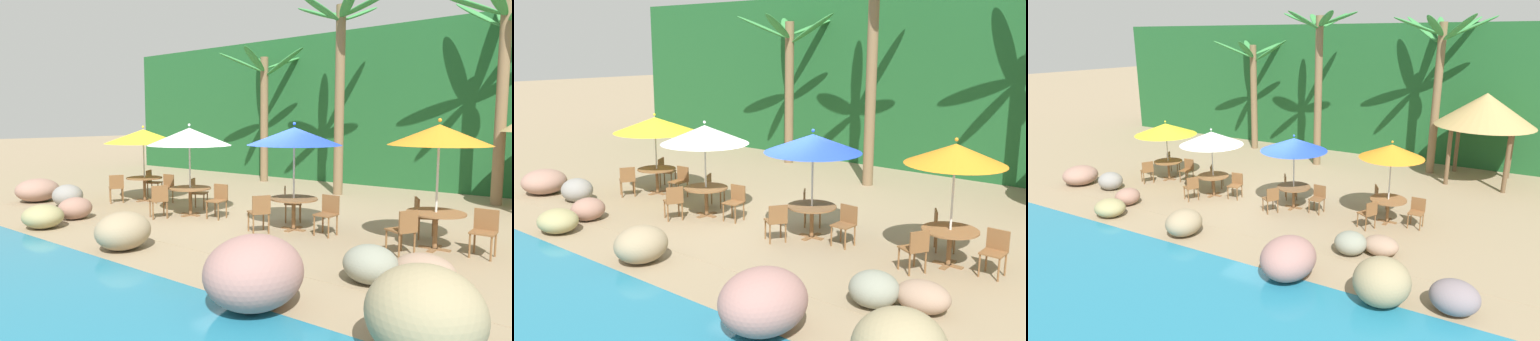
% 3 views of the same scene
% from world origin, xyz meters
% --- Properties ---
extents(ground_plane, '(120.00, 120.00, 0.00)m').
position_xyz_m(ground_plane, '(0.00, 0.00, 0.00)').
color(ground_plane, '#937F60').
extents(terrace_deck, '(18.00, 5.20, 0.01)m').
position_xyz_m(terrace_deck, '(0.00, 0.00, 0.00)').
color(terrace_deck, '#937F60').
rests_on(terrace_deck, ground).
extents(foliage_backdrop, '(28.00, 2.40, 6.00)m').
position_xyz_m(foliage_backdrop, '(0.00, 9.00, 3.00)').
color(foliage_backdrop, '#1E5628').
rests_on(foliage_backdrop, ground).
extents(rock_seawall, '(15.02, 3.63, 1.02)m').
position_xyz_m(rock_seawall, '(0.75, -3.19, 0.40)').
color(rock_seawall, gray).
rests_on(rock_seawall, ground).
extents(umbrella_yellow, '(2.35, 2.35, 2.35)m').
position_xyz_m(umbrella_yellow, '(-4.77, 0.33, 2.02)').
color(umbrella_yellow, silver).
rests_on(umbrella_yellow, ground).
extents(dining_table_yellow, '(1.10, 1.10, 0.74)m').
position_xyz_m(dining_table_yellow, '(-4.77, 0.33, 0.61)').
color(dining_table_yellow, brown).
rests_on(dining_table_yellow, ground).
extents(chair_yellow_seaward, '(0.45, 0.46, 0.87)m').
position_xyz_m(chair_yellow_seaward, '(-3.93, 0.48, 0.51)').
color(chair_yellow_seaward, brown).
rests_on(chair_yellow_seaward, ground).
extents(chair_yellow_inland, '(0.58, 0.57, 0.87)m').
position_xyz_m(chair_yellow_inland, '(-5.26, 1.03, 0.51)').
color(chair_yellow_inland, brown).
rests_on(chair_yellow_inland, ground).
extents(chair_yellow_left, '(0.58, 0.58, 0.87)m').
position_xyz_m(chair_yellow_left, '(-5.13, -0.45, 0.51)').
color(chair_yellow_left, brown).
rests_on(chair_yellow_left, ground).
extents(umbrella_white, '(2.20, 2.20, 2.42)m').
position_xyz_m(umbrella_white, '(-2.04, -0.33, 2.08)').
color(umbrella_white, silver).
rests_on(umbrella_white, ground).
extents(dining_table_white, '(1.10, 1.10, 0.74)m').
position_xyz_m(dining_table_white, '(-2.04, -0.33, 0.61)').
color(dining_table_white, brown).
rests_on(dining_table_white, ground).
extents(chair_white_seaward, '(0.47, 0.48, 0.87)m').
position_xyz_m(chair_white_seaward, '(-1.21, -0.14, 0.51)').
color(chair_white_seaward, brown).
rests_on(chair_white_seaward, ground).
extents(chair_white_inland, '(0.58, 0.57, 0.87)m').
position_xyz_m(chair_white_inland, '(-2.52, 0.37, 0.51)').
color(chair_white_inland, brown).
rests_on(chair_white_inland, ground).
extents(chair_white_left, '(0.57, 0.57, 0.87)m').
position_xyz_m(chair_white_left, '(-2.35, -1.13, 0.51)').
color(chair_white_left, brown).
rests_on(chair_white_left, ground).
extents(umbrella_blue, '(2.15, 2.15, 2.47)m').
position_xyz_m(umbrella_blue, '(1.01, -0.02, 2.15)').
color(umbrella_blue, silver).
rests_on(umbrella_blue, ground).
extents(dining_table_blue, '(1.10, 1.10, 0.74)m').
position_xyz_m(dining_table_blue, '(1.01, -0.02, 0.61)').
color(dining_table_blue, brown).
rests_on(dining_table_blue, ground).
extents(chair_blue_seaward, '(0.43, 0.44, 0.87)m').
position_xyz_m(chair_blue_seaward, '(1.86, 0.04, 0.51)').
color(chair_blue_seaward, brown).
rests_on(chair_blue_seaward, ground).
extents(chair_blue_inland, '(0.59, 0.59, 0.87)m').
position_xyz_m(chair_blue_inland, '(0.46, 0.63, 0.51)').
color(chair_blue_inland, brown).
rests_on(chair_blue_inland, ground).
extents(chair_blue_left, '(0.59, 0.59, 0.87)m').
position_xyz_m(chair_blue_left, '(0.61, -0.78, 0.51)').
color(chair_blue_left, brown).
rests_on(chair_blue_left, ground).
extents(umbrella_orange, '(1.91, 1.91, 2.54)m').
position_xyz_m(umbrella_orange, '(4.07, 0.31, 2.23)').
color(umbrella_orange, silver).
rests_on(umbrella_orange, ground).
extents(dining_table_orange, '(1.10, 1.10, 0.74)m').
position_xyz_m(dining_table_orange, '(4.07, 0.31, 0.61)').
color(dining_table_orange, brown).
rests_on(dining_table_orange, ground).
extents(chair_orange_seaward, '(0.42, 0.43, 0.87)m').
position_xyz_m(chair_orange_seaward, '(4.92, 0.39, 0.51)').
color(chair_orange_seaward, brown).
rests_on(chair_orange_seaward, ground).
extents(chair_orange_inland, '(0.58, 0.57, 0.87)m').
position_xyz_m(chair_orange_inland, '(3.58, 1.01, 0.51)').
color(chair_orange_inland, brown).
rests_on(chair_orange_inland, ground).
extents(chair_orange_left, '(0.58, 0.57, 0.87)m').
position_xyz_m(chair_orange_left, '(3.74, -0.48, 0.51)').
color(chair_orange_left, brown).
rests_on(chair_orange_left, ground).
extents(palm_tree_nearest, '(3.51, 3.70, 5.33)m').
position_xyz_m(palm_tree_nearest, '(-4.60, 6.38, 3.57)').
color(palm_tree_nearest, brown).
rests_on(palm_tree_nearest, ground).
extents(palm_tree_second, '(3.36, 3.22, 6.45)m').
position_xyz_m(palm_tree_second, '(-0.58, 5.16, 4.34)').
color(palm_tree_second, brown).
rests_on(palm_tree_second, ground).
extents(palm_tree_third, '(3.70, 3.82, 6.28)m').
position_xyz_m(palm_tree_third, '(4.09, 6.30, 4.36)').
color(palm_tree_third, brown).
rests_on(palm_tree_third, ground).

